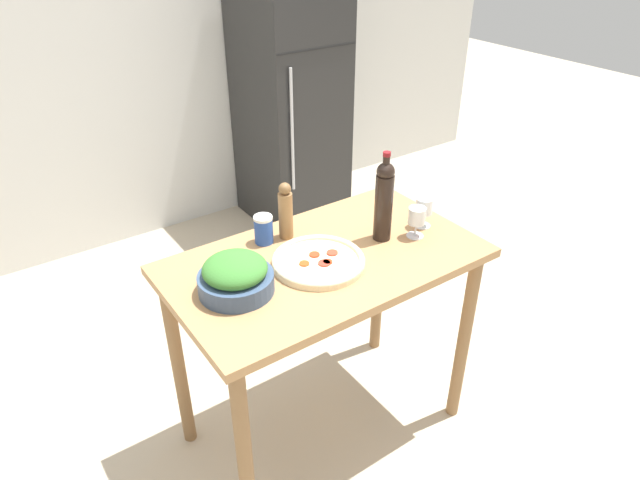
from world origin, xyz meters
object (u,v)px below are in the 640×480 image
at_px(wine_glass_near, 417,217).
at_px(salt_canister, 264,229).
at_px(wine_glass_far, 424,207).
at_px(pepper_mill, 286,212).
at_px(wine_bottle, 384,200).
at_px(homemade_pizza, 318,261).
at_px(salad_bowl, 235,276).
at_px(refrigerator, 290,98).

bearing_deg(wine_glass_near, salt_canister, 149.26).
bearing_deg(wine_glass_far, pepper_mill, 153.85).
height_order(wine_bottle, homemade_pizza, wine_bottle).
bearing_deg(pepper_mill, salad_bowl, -148.17).
relative_size(refrigerator, salt_canister, 15.59).
height_order(salad_bowl, homemade_pizza, salad_bowl).
distance_m(pepper_mill, salt_canister, 0.11).
distance_m(wine_glass_far, homemade_pizza, 0.53).
xyz_separation_m(wine_glass_far, salt_canister, (-0.61, 0.27, -0.03)).
bearing_deg(pepper_mill, homemade_pizza, -92.32).
xyz_separation_m(wine_glass_near, pepper_mill, (-0.43, 0.30, 0.03)).
height_order(refrigerator, homemade_pizza, refrigerator).
distance_m(wine_bottle, salt_canister, 0.49).
relative_size(wine_glass_far, pepper_mill, 0.54).
bearing_deg(salad_bowl, pepper_mill, 31.83).
distance_m(wine_glass_far, salad_bowl, 0.86).
distance_m(pepper_mill, homemade_pizza, 0.26).
distance_m(wine_glass_near, wine_glass_far, 0.09).
relative_size(wine_glass_near, pepper_mill, 0.54).
height_order(wine_glass_near, homemade_pizza, wine_glass_near).
xyz_separation_m(wine_glass_near, wine_glass_far, (0.08, 0.04, 0.00)).
distance_m(refrigerator, wine_glass_far, 1.95).
bearing_deg(refrigerator, wine_glass_far, -105.83).
relative_size(wine_glass_near, homemade_pizza, 0.37).
height_order(wine_bottle, wine_glass_near, wine_bottle).
xyz_separation_m(refrigerator, wine_bottle, (-0.74, -1.85, 0.20)).
height_order(wine_glass_near, salt_canister, wine_glass_near).
bearing_deg(wine_bottle, pepper_mill, 143.53).
xyz_separation_m(salad_bowl, homemade_pizza, (0.33, -0.03, -0.05)).
relative_size(homemade_pizza, salt_canister, 3.02).
relative_size(wine_bottle, wine_glass_far, 2.88).
relative_size(refrigerator, salad_bowl, 6.82).
xyz_separation_m(wine_glass_near, homemade_pizza, (-0.44, 0.06, -0.07)).
bearing_deg(homemade_pizza, wine_glass_near, -7.09).
height_order(refrigerator, wine_bottle, refrigerator).
xyz_separation_m(refrigerator, salt_canister, (-1.14, -1.60, 0.08)).
distance_m(pepper_mill, salad_bowl, 0.41).
bearing_deg(wine_glass_far, salad_bowl, 177.27).
distance_m(refrigerator, salad_bowl, 2.30).
relative_size(pepper_mill, homemade_pizza, 0.68).
xyz_separation_m(refrigerator, wine_glass_far, (-0.53, -1.87, 0.11)).
bearing_deg(wine_glass_far, refrigerator, 74.17).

